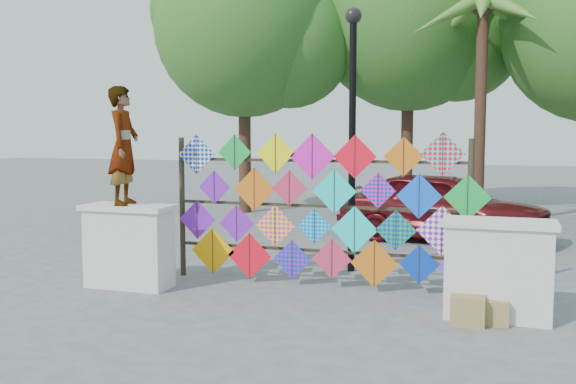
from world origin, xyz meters
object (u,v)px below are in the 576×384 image
object	(u,v)px
sedan	(443,206)
lamppost	(352,114)
vendor_woman	(124,146)
kite_rack	(321,210)

from	to	relation	value
sedan	lamppost	distance (m)	4.26
vendor_woman	lamppost	size ratio (longest dim) A/B	0.40
kite_rack	lamppost	world-z (taller)	lamppost
kite_rack	sedan	distance (m)	5.09
vendor_woman	lamppost	xyz separation A→B (m)	(3.05, 2.20, 0.51)
kite_rack	vendor_woman	size ratio (longest dim) A/B	2.76
lamppost	vendor_woman	bearing A→B (deg)	-144.22
kite_rack	lamppost	bearing A→B (deg)	81.35
vendor_woman	sedan	xyz separation A→B (m)	(4.30, 5.79, -1.41)
kite_rack	vendor_woman	bearing A→B (deg)	-162.00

